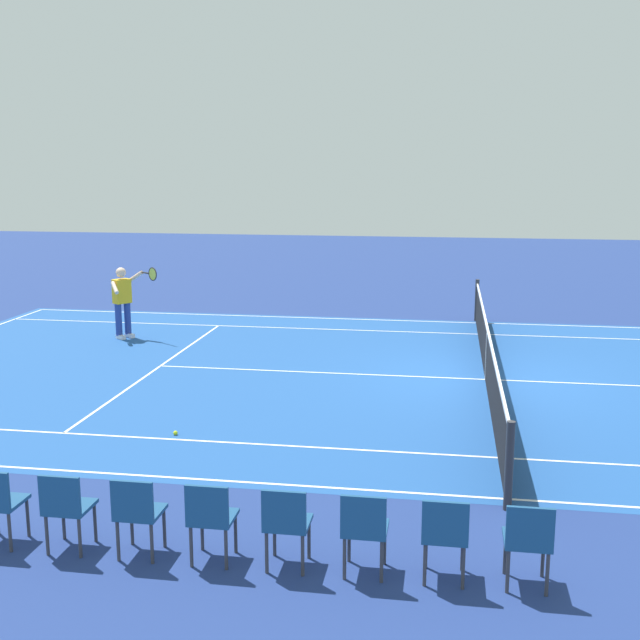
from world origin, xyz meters
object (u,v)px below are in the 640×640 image
(spectator_chair_4, at_px, (211,516))
(spectator_chair_6, at_px, (66,505))
(spectator_chair_0, at_px, (528,538))
(spectator_chair_2, at_px, (364,527))
(tennis_net, at_px, (487,354))
(spectator_chair_3, at_px, (286,521))
(spectator_chair_1, at_px, (445,532))
(spectator_chair_5, at_px, (137,510))
(tennis_ball, at_px, (175,433))
(tennis_player_near, at_px, (123,299))

(spectator_chair_4, height_order, spectator_chair_6, same)
(spectator_chair_0, relative_size, spectator_chair_6, 1.00)
(spectator_chair_2, bearing_deg, tennis_net, -101.16)
(spectator_chair_6, bearing_deg, spectator_chair_3, 180.00)
(spectator_chair_1, height_order, spectator_chair_3, same)
(spectator_chair_3, relative_size, spectator_chair_6, 1.00)
(spectator_chair_0, xyz_separation_m, spectator_chair_6, (4.64, 0.00, 0.00))
(spectator_chair_2, bearing_deg, spectator_chair_5, 0.00)
(tennis_ball, distance_m, spectator_chair_5, 3.81)
(spectator_chair_2, relative_size, spectator_chair_6, 1.00)
(tennis_player_near, xyz_separation_m, spectator_chair_4, (-5.11, 9.98, -0.41))
(spectator_chair_5, bearing_deg, spectator_chair_2, 180.00)
(tennis_ball, distance_m, spectator_chair_4, 4.06)
(tennis_ball, xyz_separation_m, spectator_chair_6, (-0.12, 3.67, 0.49))
(tennis_player_near, distance_m, spectator_chair_2, 12.00)
(spectator_chair_1, bearing_deg, spectator_chair_6, 0.00)
(tennis_player_near, xyz_separation_m, spectator_chair_3, (-5.88, 9.98, -0.41))
(tennis_player_near, xyz_separation_m, spectator_chair_6, (-3.56, 9.98, -0.41))
(tennis_player_near, height_order, spectator_chair_6, tennis_player_near)
(tennis_ball, xyz_separation_m, spectator_chair_3, (-2.44, 3.67, 0.49))
(spectator_chair_1, bearing_deg, tennis_ball, -42.59)
(spectator_chair_6, bearing_deg, spectator_chair_4, 180.00)
(tennis_player_near, xyz_separation_m, spectator_chair_5, (-4.33, 9.98, -0.41))
(spectator_chair_1, relative_size, spectator_chair_3, 1.00)
(tennis_ball, relative_size, spectator_chair_6, 0.08)
(spectator_chair_0, xyz_separation_m, spectator_chair_5, (3.86, 0.00, 0.00))
(tennis_net, height_order, spectator_chair_6, tennis_net)
(spectator_chair_3, bearing_deg, spectator_chair_4, 0.00)
(spectator_chair_0, bearing_deg, spectator_chair_2, 0.00)
(spectator_chair_1, relative_size, spectator_chair_2, 1.00)
(tennis_player_near, distance_m, tennis_ball, 7.24)
(tennis_net, relative_size, spectator_chair_6, 13.30)
(spectator_chair_1, height_order, spectator_chair_4, same)
(spectator_chair_6, bearing_deg, tennis_net, -121.18)
(tennis_player_near, distance_m, spectator_chair_0, 12.92)
(spectator_chair_0, height_order, spectator_chair_4, same)
(tennis_net, distance_m, spectator_chair_2, 7.73)
(tennis_player_near, bearing_deg, spectator_chair_1, 126.66)
(spectator_chair_2, distance_m, spectator_chair_6, 3.09)
(spectator_chair_0, height_order, spectator_chair_3, same)
(tennis_ball, bearing_deg, spectator_chair_4, 114.49)
(spectator_chair_3, distance_m, spectator_chair_5, 1.55)
(spectator_chair_3, bearing_deg, spectator_chair_0, 180.00)
(spectator_chair_5, xyz_separation_m, spectator_chair_6, (0.77, 0.00, 0.00))
(spectator_chair_3, bearing_deg, tennis_player_near, -59.49)
(spectator_chair_0, distance_m, spectator_chair_6, 4.64)
(tennis_net, bearing_deg, tennis_ball, 39.72)
(spectator_chair_1, distance_m, spectator_chair_3, 1.55)
(tennis_ball, xyz_separation_m, spectator_chair_5, (-0.90, 3.67, 0.49))
(spectator_chair_0, height_order, spectator_chair_6, same)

